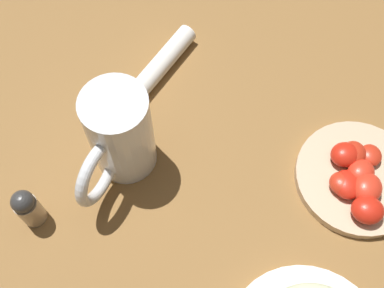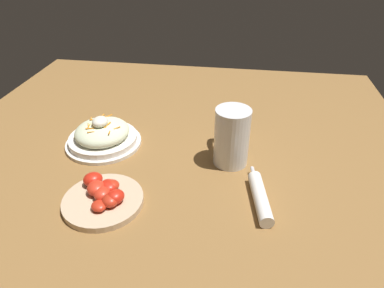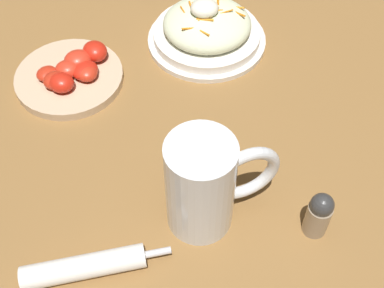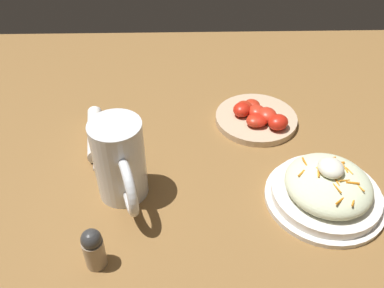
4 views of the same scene
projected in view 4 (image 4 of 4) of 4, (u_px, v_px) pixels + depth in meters
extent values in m
plane|color=olive|center=(208.00, 194.00, 0.78)|extent=(1.43, 1.43, 0.00)
cylinder|color=white|center=(324.00, 198.00, 0.77)|extent=(0.22, 0.22, 0.01)
cylinder|color=white|center=(325.00, 193.00, 0.76)|extent=(0.20, 0.20, 0.02)
ellipsoid|color=beige|center=(328.00, 185.00, 0.74)|extent=(0.16, 0.16, 0.06)
cylinder|color=orange|center=(341.00, 200.00, 0.68)|extent=(0.02, 0.03, 0.01)
cylinder|color=orange|center=(338.00, 163.00, 0.75)|extent=(0.01, 0.03, 0.00)
cylinder|color=orange|center=(319.00, 172.00, 0.73)|extent=(0.03, 0.01, 0.01)
cylinder|color=orange|center=(305.00, 163.00, 0.75)|extent=(0.03, 0.01, 0.01)
cylinder|color=orange|center=(353.00, 183.00, 0.71)|extent=(0.01, 0.02, 0.01)
cylinder|color=orange|center=(360.00, 187.00, 0.71)|extent=(0.02, 0.01, 0.01)
cylinder|color=orange|center=(353.00, 202.00, 0.68)|extent=(0.02, 0.01, 0.01)
cylinder|color=orange|center=(325.00, 170.00, 0.73)|extent=(0.01, 0.02, 0.00)
cylinder|color=orange|center=(349.00, 171.00, 0.73)|extent=(0.02, 0.01, 0.00)
cylinder|color=orange|center=(345.00, 180.00, 0.71)|extent=(0.01, 0.02, 0.01)
cylinder|color=orange|center=(336.00, 187.00, 0.70)|extent=(0.03, 0.01, 0.01)
cylinder|color=orange|center=(331.00, 158.00, 0.76)|extent=(0.01, 0.02, 0.00)
cylinder|color=orange|center=(322.00, 169.00, 0.73)|extent=(0.02, 0.02, 0.01)
cylinder|color=orange|center=(301.00, 173.00, 0.73)|extent=(0.02, 0.02, 0.00)
cylinder|color=orange|center=(345.00, 168.00, 0.74)|extent=(0.02, 0.01, 0.00)
cylinder|color=orange|center=(336.00, 179.00, 0.71)|extent=(0.03, 0.01, 0.01)
ellipsoid|color=white|center=(331.00, 168.00, 0.72)|extent=(0.05, 0.05, 0.03)
cylinder|color=white|center=(120.00, 160.00, 0.74)|extent=(0.09, 0.09, 0.16)
cylinder|color=#B76B14|center=(122.00, 175.00, 0.76)|extent=(0.09, 0.09, 0.08)
cylinder|color=white|center=(119.00, 158.00, 0.73)|extent=(0.09, 0.09, 0.01)
torus|color=white|center=(128.00, 187.00, 0.69)|extent=(0.10, 0.05, 0.10)
cylinder|color=white|center=(95.00, 133.00, 0.90)|extent=(0.17, 0.06, 0.03)
cylinder|color=silver|center=(96.00, 164.00, 0.82)|extent=(0.04, 0.02, 0.01)
cylinder|color=#D1B28E|center=(256.00, 119.00, 0.95)|extent=(0.19, 0.19, 0.02)
ellipsoid|color=red|center=(255.00, 121.00, 0.91)|extent=(0.05, 0.05, 0.02)
ellipsoid|color=red|center=(257.00, 120.00, 0.92)|extent=(0.06, 0.06, 0.03)
ellipsoid|color=red|center=(245.00, 107.00, 0.95)|extent=(0.05, 0.05, 0.03)
ellipsoid|color=red|center=(257.00, 112.00, 0.94)|extent=(0.04, 0.04, 0.03)
ellipsoid|color=red|center=(267.00, 115.00, 0.93)|extent=(0.06, 0.06, 0.03)
ellipsoid|color=red|center=(252.00, 104.00, 0.97)|extent=(0.05, 0.05, 0.02)
ellipsoid|color=red|center=(278.00, 122.00, 0.90)|extent=(0.06, 0.06, 0.03)
ellipsoid|color=red|center=(242.00, 110.00, 0.94)|extent=(0.06, 0.06, 0.03)
cylinder|color=gray|center=(95.00, 253.00, 0.65)|extent=(0.03, 0.03, 0.06)
sphere|color=#333333|center=(91.00, 239.00, 0.62)|extent=(0.03, 0.03, 0.03)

